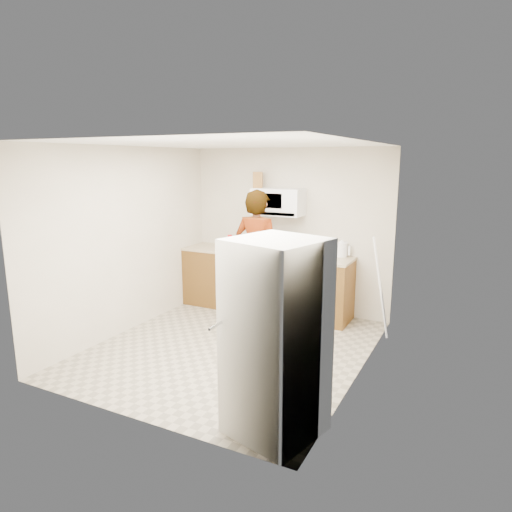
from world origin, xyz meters
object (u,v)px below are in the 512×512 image
Objects in this scene: fridge at (276,338)px; kettle at (342,250)px; person at (257,257)px; microwave at (278,202)px; saucepan at (270,246)px; gas_range at (274,282)px.

fridge reaches higher than kettle.
person is at bearing 135.07° from fridge.
microwave is at bearing -94.09° from person.
fridge is 7.76× the size of saucepan.
gas_range reaches higher than saucepan.
person is at bearing -138.73° from kettle.
kettle is at bearing 111.62° from fridge.
kettle is (1.03, 0.70, 0.08)m from person.
saucepan is (-0.12, -0.02, -0.69)m from microwave.
saucepan is (-1.44, 2.96, 0.16)m from fridge.
saucepan is at bearing -166.21° from kettle.
microwave reaches higher than gas_range.
fridge reaches higher than saucepan.
person reaches higher than gas_range.
microwave reaches higher than saucepan.
gas_range is at bearing -95.54° from person.
fridge is (1.32, -2.99, -0.85)m from microwave.
microwave is 0.70m from saucepan.
gas_range is 0.59× the size of person.
person is 0.57m from saucepan.
fridge is at bearing -65.17° from gas_range.
fridge is (1.32, -2.86, 0.36)m from gas_range.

